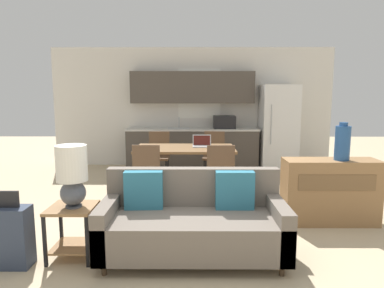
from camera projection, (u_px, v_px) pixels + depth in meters
ground_plane at (190, 256)px, 3.52m from camera, size 20.00×20.00×0.00m
wall_back at (193, 107)px, 7.90m from camera, size 6.40×0.07×2.70m
kitchen_counter at (193, 130)px, 7.68m from camera, size 2.92×0.65×2.15m
refrigerator at (278, 127)px, 7.55m from camera, size 0.78×0.76×1.85m
dining_table at (185, 151)px, 5.84m from camera, size 1.68×0.93×0.75m
couch at (193, 222)px, 3.50m from camera, size 1.84×0.80×0.87m
side_table at (73, 223)px, 3.46m from camera, size 0.45×0.45×0.54m
table_lamp at (72, 173)px, 3.37m from camera, size 0.30×0.30×0.62m
credenza at (330, 191)px, 4.39m from camera, size 1.18×0.41×0.83m
vase at (342, 143)px, 4.27m from camera, size 0.18×0.18×0.48m
dining_chair_near_left at (148, 172)px, 5.09m from camera, size 0.43×0.43×0.93m
dining_chair_far_left at (159, 153)px, 6.64m from camera, size 0.43×0.43×0.93m
dining_chair_near_right at (220, 172)px, 5.06m from camera, size 0.42×0.42×0.93m
dining_chair_far_right at (214, 153)px, 6.66m from camera, size 0.46×0.46×0.93m
laptop at (202, 144)px, 5.93m from camera, size 0.32×0.26×0.20m
suitcase at (9, 236)px, 3.28m from camera, size 0.41×0.22×0.75m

